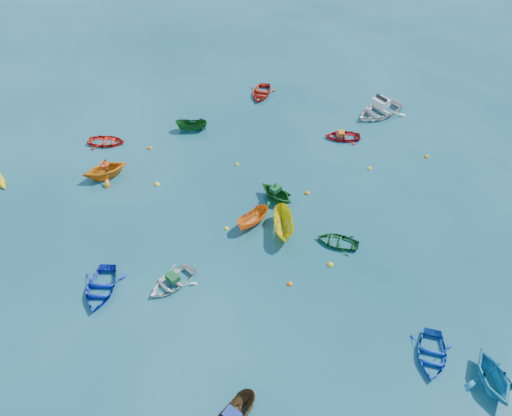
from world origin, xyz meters
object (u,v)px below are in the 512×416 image
at_px(dinghy_blue_sw, 101,291).
at_px(dinghy_white_near, 172,284).
at_px(dinghy_blue_se, 431,357).
at_px(motorboat_white, 379,114).

xyz_separation_m(dinghy_blue_sw, dinghy_white_near, (3.35, 2.05, 0.00)).
bearing_deg(dinghy_blue_sw, dinghy_white_near, 8.61).
height_order(dinghy_white_near, dinghy_blue_se, dinghy_blue_se).
xyz_separation_m(dinghy_white_near, dinghy_blue_se, (14.13, 1.41, 0.00)).
bearing_deg(dinghy_blue_se, dinghy_white_near, 176.56).
relative_size(dinghy_blue_sw, motorboat_white, 0.74).
relative_size(dinghy_white_near, motorboat_white, 0.66).
bearing_deg(dinghy_blue_sw, dinghy_blue_se, -11.71).
xyz_separation_m(dinghy_blue_sw, dinghy_blue_se, (17.48, 3.46, 0.00)).
bearing_deg(dinghy_blue_se, motorboat_white, 101.47).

